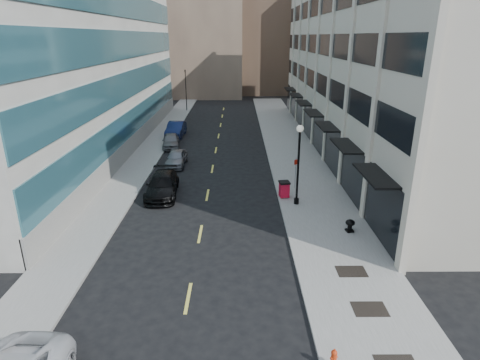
{
  "coord_description": "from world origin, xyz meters",
  "views": [
    {
      "loc": [
        2.17,
        -12.68,
        10.75
      ],
      "look_at": [
        2.31,
        9.23,
        2.86
      ],
      "focal_mm": 30.0,
      "sensor_mm": 36.0,
      "label": 1
    }
  ],
  "objects_px": {
    "traffic_signal": "(185,72)",
    "car_grey_sedan": "(171,141)",
    "car_blue_sedan": "(176,129)",
    "trash_bin": "(284,189)",
    "urn_planter": "(350,224)",
    "fire_hydrant": "(334,358)",
    "sign_post": "(296,168)",
    "car_black_pickup": "(162,185)",
    "lamppost": "(299,158)",
    "car_silver_sedan": "(176,158)"
  },
  "relations": [
    {
      "from": "fire_hydrant",
      "to": "car_blue_sedan",
      "type": "bearing_deg",
      "value": 83.35
    },
    {
      "from": "car_blue_sedan",
      "to": "traffic_signal",
      "type": "bearing_deg",
      "value": 94.82
    },
    {
      "from": "car_black_pickup",
      "to": "car_silver_sedan",
      "type": "bearing_deg",
      "value": 86.57
    },
    {
      "from": "car_black_pickup",
      "to": "lamppost",
      "type": "height_order",
      "value": "lamppost"
    },
    {
      "from": "car_silver_sedan",
      "to": "car_grey_sedan",
      "type": "xyz_separation_m",
      "value": [
        -1.41,
        6.0,
        0.02
      ]
    },
    {
      "from": "sign_post",
      "to": "car_silver_sedan",
      "type": "bearing_deg",
      "value": 123.75
    },
    {
      "from": "car_grey_sedan",
      "to": "trash_bin",
      "type": "height_order",
      "value": "car_grey_sedan"
    },
    {
      "from": "traffic_signal",
      "to": "car_grey_sedan",
      "type": "xyz_separation_m",
      "value": [
        0.89,
        -21.0,
        -5.01
      ]
    },
    {
      "from": "traffic_signal",
      "to": "sign_post",
      "type": "relative_size",
      "value": 2.97
    },
    {
      "from": "traffic_signal",
      "to": "trash_bin",
      "type": "relative_size",
      "value": 6.09
    },
    {
      "from": "car_blue_sedan",
      "to": "car_grey_sedan",
      "type": "distance_m",
      "value": 4.89
    },
    {
      "from": "urn_planter",
      "to": "sign_post",
      "type": "bearing_deg",
      "value": 107.38
    },
    {
      "from": "lamppost",
      "to": "traffic_signal",
      "type": "bearing_deg",
      "value": 107.88
    },
    {
      "from": "car_silver_sedan",
      "to": "urn_planter",
      "type": "height_order",
      "value": "car_silver_sedan"
    },
    {
      "from": "urn_planter",
      "to": "car_silver_sedan",
      "type": "bearing_deg",
      "value": 132.15
    },
    {
      "from": "car_black_pickup",
      "to": "car_silver_sedan",
      "type": "xyz_separation_m",
      "value": [
        0.0,
        7.0,
        -0.07
      ]
    },
    {
      "from": "car_black_pickup",
      "to": "traffic_signal",
      "type": "bearing_deg",
      "value": 90.44
    },
    {
      "from": "car_blue_sedan",
      "to": "sign_post",
      "type": "xyz_separation_m",
      "value": [
        11.2,
        -16.9,
        0.86
      ]
    },
    {
      "from": "lamppost",
      "to": "trash_bin",
      "type": "bearing_deg",
      "value": 120.56
    },
    {
      "from": "car_grey_sedan",
      "to": "fire_hydrant",
      "type": "height_order",
      "value": "car_grey_sedan"
    },
    {
      "from": "car_black_pickup",
      "to": "urn_planter",
      "type": "distance_m",
      "value": 13.25
    },
    {
      "from": "car_silver_sedan",
      "to": "sign_post",
      "type": "xyz_separation_m",
      "value": [
        9.6,
        -6.01,
        0.98
      ]
    },
    {
      "from": "car_silver_sedan",
      "to": "car_blue_sedan",
      "type": "xyz_separation_m",
      "value": [
        -1.6,
        10.89,
        0.12
      ]
    },
    {
      "from": "car_black_pickup",
      "to": "trash_bin",
      "type": "xyz_separation_m",
      "value": [
        8.6,
        -0.77,
        0.01
      ]
    },
    {
      "from": "traffic_signal",
      "to": "sign_post",
      "type": "bearing_deg",
      "value": -70.17
    },
    {
      "from": "car_black_pickup",
      "to": "car_grey_sedan",
      "type": "relative_size",
      "value": 1.25
    },
    {
      "from": "trash_bin",
      "to": "sign_post",
      "type": "height_order",
      "value": "sign_post"
    },
    {
      "from": "lamppost",
      "to": "urn_planter",
      "type": "xyz_separation_m",
      "value": [
        2.5,
        -4.08,
        -2.76
      ]
    },
    {
      "from": "sign_post",
      "to": "car_black_pickup",
      "type": "bearing_deg",
      "value": 161.69
    },
    {
      "from": "lamppost",
      "to": "car_blue_sedan",
      "type": "bearing_deg",
      "value": 118.78
    },
    {
      "from": "traffic_signal",
      "to": "car_blue_sedan",
      "type": "relative_size",
      "value": 1.42
    },
    {
      "from": "sign_post",
      "to": "traffic_signal",
      "type": "bearing_deg",
      "value": 85.62
    },
    {
      "from": "lamppost",
      "to": "sign_post",
      "type": "relative_size",
      "value": 2.33
    },
    {
      "from": "fire_hydrant",
      "to": "sign_post",
      "type": "relative_size",
      "value": 0.3
    },
    {
      "from": "traffic_signal",
      "to": "urn_planter",
      "type": "xyz_separation_m",
      "value": [
        14.1,
        -40.04,
        -5.12
      ]
    },
    {
      "from": "car_blue_sedan",
      "to": "trash_bin",
      "type": "xyz_separation_m",
      "value": [
        10.2,
        -18.66,
        -0.04
      ]
    },
    {
      "from": "car_silver_sedan",
      "to": "trash_bin",
      "type": "relative_size",
      "value": 3.51
    },
    {
      "from": "trash_bin",
      "to": "urn_planter",
      "type": "bearing_deg",
      "value": -68.12
    },
    {
      "from": "urn_planter",
      "to": "car_black_pickup",
      "type": "bearing_deg",
      "value": 152.91
    },
    {
      "from": "traffic_signal",
      "to": "car_black_pickup",
      "type": "xyz_separation_m",
      "value": [
        2.3,
        -34.0,
        -4.96
      ]
    },
    {
      "from": "lamppost",
      "to": "sign_post",
      "type": "distance_m",
      "value": 3.42
    },
    {
      "from": "urn_planter",
      "to": "trash_bin",
      "type": "bearing_deg",
      "value": 121.3
    },
    {
      "from": "traffic_signal",
      "to": "urn_planter",
      "type": "distance_m",
      "value": 42.75
    },
    {
      "from": "sign_post",
      "to": "urn_planter",
      "type": "xyz_separation_m",
      "value": [
        2.2,
        -7.03,
        -1.07
      ]
    },
    {
      "from": "trash_bin",
      "to": "urn_planter",
      "type": "distance_m",
      "value": 6.16
    },
    {
      "from": "trash_bin",
      "to": "car_grey_sedan",
      "type": "bearing_deg",
      "value": 116.59
    },
    {
      "from": "car_blue_sedan",
      "to": "lamppost",
      "type": "bearing_deg",
      "value": -58.89
    },
    {
      "from": "fire_hydrant",
      "to": "trash_bin",
      "type": "distance_m",
      "value": 15.23
    },
    {
      "from": "car_blue_sedan",
      "to": "car_grey_sedan",
      "type": "height_order",
      "value": "car_blue_sedan"
    },
    {
      "from": "car_black_pickup",
      "to": "car_silver_sedan",
      "type": "height_order",
      "value": "car_black_pickup"
    }
  ]
}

